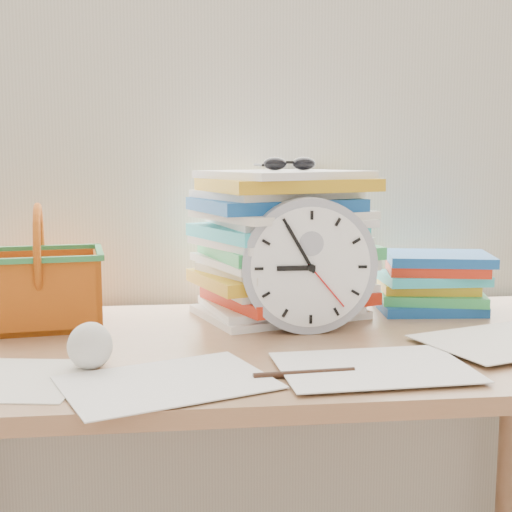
{
  "coord_description": "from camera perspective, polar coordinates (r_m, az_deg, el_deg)",
  "views": [
    {
      "loc": [
        -0.17,
        0.3,
        1.1
      ],
      "look_at": [
        -0.01,
        1.6,
        0.91
      ],
      "focal_mm": 50.0,
      "sensor_mm": 36.0,
      "label": 1
    }
  ],
  "objects": [
    {
      "name": "scattered_papers",
      "position": [
        1.35,
        0.59,
        -6.56
      ],
      "size": [
        1.26,
        0.42,
        0.02
      ],
      "primitive_type": null,
      "color": "white",
      "rests_on": "desk"
    },
    {
      "name": "paper_stack",
      "position": [
        1.54,
        2.01,
        0.98
      ],
      "size": [
        0.43,
        0.4,
        0.31
      ],
      "primitive_type": null,
      "rotation": [
        0.0,
        0.0,
        0.36
      ],
      "color": "white",
      "rests_on": "desk"
    },
    {
      "name": "curtain",
      "position": [
        1.7,
        -1.07,
        14.94
      ],
      "size": [
        2.4,
        0.01,
        2.5
      ],
      "primitive_type": "cube",
      "color": "beige",
      "rests_on": "room_shell"
    },
    {
      "name": "basket",
      "position": [
        1.51,
        -16.89,
        -0.82
      ],
      "size": [
        0.27,
        0.22,
        0.25
      ],
      "primitive_type": null,
      "rotation": [
        0.0,
        0.0,
        0.14
      ],
      "color": "#CF6114",
      "rests_on": "desk"
    },
    {
      "name": "sunglasses",
      "position": [
        1.53,
        2.69,
        7.39
      ],
      "size": [
        0.13,
        0.12,
        0.03
      ],
      "primitive_type": null,
      "rotation": [
        0.0,
        0.0,
        0.06
      ],
      "color": "black",
      "rests_on": "paper_stack"
    },
    {
      "name": "crumpled_ball",
      "position": [
        1.21,
        -13.17,
        -6.97
      ],
      "size": [
        0.08,
        0.08,
        0.08
      ],
      "primitive_type": "sphere",
      "color": "silver",
      "rests_on": "desk"
    },
    {
      "name": "book_stack",
      "position": [
        1.65,
        13.97,
        -2.04
      ],
      "size": [
        0.28,
        0.23,
        0.13
      ],
      "primitive_type": null,
      "rotation": [
        0.0,
        0.0,
        -0.16
      ],
      "color": "white",
      "rests_on": "desk"
    },
    {
      "name": "desk",
      "position": [
        1.37,
        0.59,
        -9.82
      ],
      "size": [
        1.4,
        0.7,
        0.75
      ],
      "color": "#906543",
      "rests_on": "ground"
    },
    {
      "name": "clock",
      "position": [
        1.4,
        4.21,
        -0.75
      ],
      "size": [
        0.27,
        0.05,
        0.27
      ],
      "primitive_type": "cylinder",
      "rotation": [
        1.57,
        0.0,
        0.0
      ],
      "color": "#999DAB",
      "rests_on": "desk"
    },
    {
      "name": "pen",
      "position": [
        1.14,
        3.89,
        -9.35
      ],
      "size": [
        0.17,
        0.02,
        0.01
      ],
      "primitive_type": "cylinder",
      "rotation": [
        0.0,
        1.57,
        0.08
      ],
      "color": "black",
      "rests_on": "desk"
    }
  ]
}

